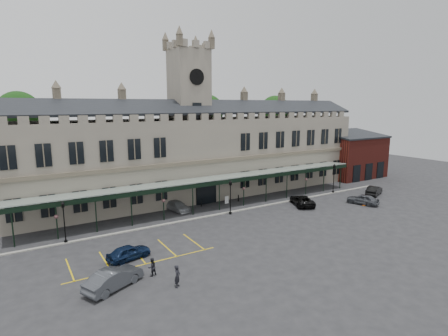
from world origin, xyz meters
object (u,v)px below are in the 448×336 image
lamp_post_mid (230,194)px  person_b (152,267)px  car_right_a (363,199)px  lamp_post_left (64,218)px  car_left_a (129,252)px  car_left_b (114,278)px  car_taxi (177,206)px  traffic_cone (364,203)px  person_a (177,276)px  sign_board (227,200)px  car_right_b (374,190)px  station_building (190,155)px  car_van (302,200)px  clock_tower (189,111)px  lamp_post_right (334,176)px

lamp_post_mid → person_b: size_ratio=2.95×
car_right_a → person_b: size_ratio=2.80×
lamp_post_left → car_right_a: bearing=-9.9°
car_left_a → car_left_b: car_left_b is taller
lamp_post_mid → car_taxi: 7.64m
traffic_cone → person_a: (-31.82, -6.86, 0.55)m
lamp_post_left → person_a: size_ratio=2.51×
sign_board → car_left_a: 20.71m
lamp_post_mid → person_a: (-13.51, -13.48, -1.81)m
car_taxi → lamp_post_mid: bearing=-57.2°
car_right_a → person_b: person_b is taller
car_left_a → car_right_b: (40.00, 2.94, 0.06)m
traffic_cone → lamp_post_left: bearing=169.2°
station_building → car_left_a: 23.80m
car_van → car_left_b: bearing=42.4°
lamp_post_left → lamp_post_mid: (19.75, -0.66, 0.03)m
car_left_a → car_taxi: (10.00, 11.65, -0.04)m
lamp_post_left → person_b: lamp_post_left is taller
station_building → lamp_post_left: size_ratio=13.26×
person_a → clock_tower: bearing=14.5°
sign_board → person_a: bearing=-135.9°
car_right_b → lamp_post_mid: bearing=59.4°
lamp_post_right → car_left_a: size_ratio=1.19×
lamp_post_mid → station_building: bearing=91.6°
lamp_post_mid → car_left_b: size_ratio=0.95×
station_building → lamp_post_mid: (0.31, -11.00, -3.75)m
car_left_a → lamp_post_left: bearing=18.2°
car_right_a → car_left_b: bearing=-11.0°
lamp_post_left → lamp_post_mid: 19.76m
clock_tower → lamp_post_right: clock_tower is taller
lamp_post_mid → car_taxi: (-5.31, 5.09, -2.06)m
lamp_post_left → person_a: (6.25, -14.14, -1.78)m
car_right_b → station_building: bearing=37.4°
station_building → car_van: 18.00m
car_taxi → car_right_b: (30.00, -8.71, 0.09)m
lamp_post_mid → person_a: bearing=-135.1°
car_left_b → car_van: size_ratio=0.93×
clock_tower → sign_board: size_ratio=22.70×
station_building → car_left_b: bearing=-128.4°
car_right_b → sign_board: bearing=47.9°
car_right_b → person_a: bearing=82.2°
car_left_a → car_right_b: car_right_b is taller
car_left_a → car_van: bearing=-93.3°
lamp_post_left → sign_board: bearing=9.8°
person_b → lamp_post_left: bearing=-83.0°
lamp_post_mid → car_taxi: bearing=136.2°
lamp_post_left → car_taxi: bearing=17.1°
lamp_post_left → car_taxi: 15.25m
clock_tower → car_left_b: 30.79m
car_left_a → car_right_b: 40.11m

